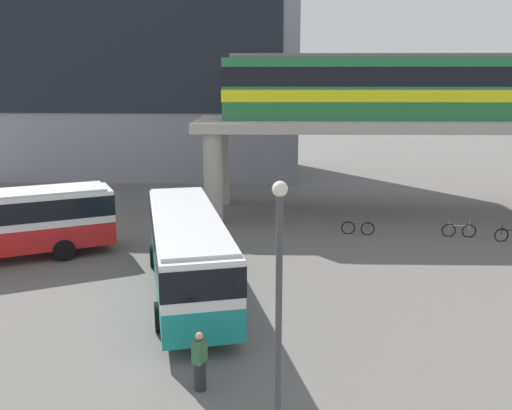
{
  "coord_description": "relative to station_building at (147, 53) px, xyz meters",
  "views": [
    {
      "loc": [
        2.12,
        -17.21,
        8.16
      ],
      "look_at": [
        1.47,
        8.58,
        2.2
      ],
      "focal_mm": 37.65,
      "sensor_mm": 36.0,
      "label": 1
    }
  ],
  "objects": [
    {
      "name": "bicycle_silver",
      "position": [
        21.04,
        -20.65,
        -10.2
      ],
      "size": [
        1.79,
        0.24,
        1.04
      ],
      "color": "black",
      "rests_on": "ground_plane"
    },
    {
      "name": "train",
      "position": [
        19.75,
        -15.55,
        -2.7
      ],
      "size": [
        23.47,
        2.96,
        3.84
      ],
      "color": "#26723F",
      "rests_on": "elevated_platform"
    },
    {
      "name": "bus_main",
      "position": [
        7.67,
        -28.83,
        -8.57
      ],
      "size": [
        5.08,
        11.33,
        3.22
      ],
      "color": "teal",
      "rests_on": "ground_plane"
    },
    {
      "name": "pedestrian_walking_across",
      "position": [
        9.0,
        -35.61,
        -9.77
      ],
      "size": [
        0.41,
        0.47,
        1.69
      ],
      "color": "#26262D",
      "rests_on": "ground_plane"
    },
    {
      "name": "bicycle_green",
      "position": [
        15.69,
        -20.3,
        -10.2
      ],
      "size": [
        1.78,
        0.31,
        1.04
      ],
      "color": "black",
      "rests_on": "ground_plane"
    },
    {
      "name": "station_building",
      "position": [
        0.0,
        0.0,
        0.0
      ],
      "size": [
        26.31,
        11.48,
        21.11
      ],
      "color": "gray",
      "rests_on": "ground_plane"
    },
    {
      "name": "bicycle_black",
      "position": [
        23.49,
        -21.45,
        -10.2
      ],
      "size": [
        1.79,
        0.08,
        1.04
      ],
      "color": "black",
      "rests_on": "ground_plane"
    },
    {
      "name": "ground_plane",
      "position": [
        8.72,
        -21.42,
        -10.56
      ],
      "size": [
        120.0,
        120.0,
        0.0
      ],
      "primitive_type": "plane",
      "color": "#605E5B"
    },
    {
      "name": "elevated_platform",
      "position": [
        21.71,
        -15.55,
        -5.47
      ],
      "size": [
        30.64,
        6.79,
        5.89
      ],
      "color": "#ADA89E",
      "rests_on": "ground_plane"
    },
    {
      "name": "lamp_post",
      "position": [
        11.08,
        -36.92,
        -7.0
      ],
      "size": [
        0.36,
        0.36,
        6.01
      ],
      "color": "#3F3F44",
      "rests_on": "ground_plane"
    }
  ]
}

